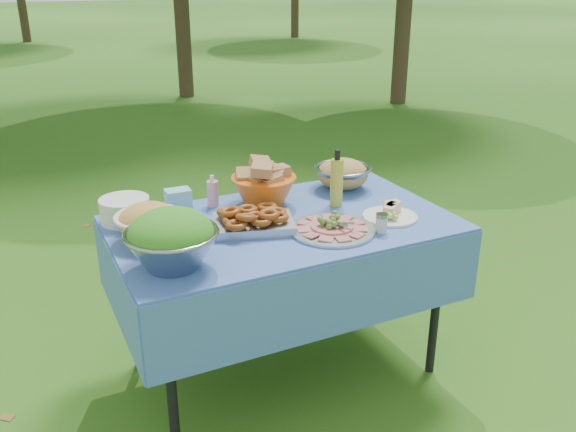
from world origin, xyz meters
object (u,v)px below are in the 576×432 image
(charcuterie_platter, at_px, (332,222))
(picnic_table, at_px, (283,298))
(pasta_bowl_steel, at_px, (343,173))
(oil_bottle, at_px, (337,178))
(plate_stack, at_px, (125,210))
(salad_bowl, at_px, (171,239))
(bread_bowl, at_px, (264,183))

(charcuterie_platter, bearing_deg, picnic_table, 128.15)
(pasta_bowl_steel, distance_m, oil_bottle, 0.26)
(plate_stack, xyz_separation_m, charcuterie_platter, (0.75, -0.49, -0.01))
(plate_stack, bearing_deg, pasta_bowl_steel, -1.39)
(picnic_table, xyz_separation_m, oil_bottle, (0.31, 0.08, 0.51))
(picnic_table, distance_m, charcuterie_platter, 0.48)
(salad_bowl, bearing_deg, oil_bottle, 18.85)
(oil_bottle, bearing_deg, charcuterie_platter, -123.00)
(plate_stack, height_order, charcuterie_platter, plate_stack)
(pasta_bowl_steel, bearing_deg, salad_bowl, -153.83)
(bread_bowl, bearing_deg, pasta_bowl_steel, 4.72)
(picnic_table, distance_m, salad_bowl, 0.77)
(salad_bowl, xyz_separation_m, oil_bottle, (0.86, 0.29, 0.02))
(oil_bottle, bearing_deg, plate_stack, 165.95)
(plate_stack, distance_m, pasta_bowl_steel, 1.08)
(salad_bowl, height_order, charcuterie_platter, salad_bowl)
(salad_bowl, relative_size, oil_bottle, 1.28)
(plate_stack, relative_size, charcuterie_platter, 0.59)
(plate_stack, height_order, bread_bowl, bread_bowl)
(plate_stack, relative_size, bread_bowl, 0.71)
(pasta_bowl_steel, xyz_separation_m, charcuterie_platter, (-0.32, -0.46, -0.03))
(picnic_table, relative_size, oil_bottle, 5.48)
(pasta_bowl_steel, bearing_deg, charcuterie_platter, -124.83)
(bread_bowl, relative_size, charcuterie_platter, 0.83)
(salad_bowl, relative_size, pasta_bowl_steel, 1.23)
(picnic_table, xyz_separation_m, salad_bowl, (-0.55, -0.22, 0.49))
(oil_bottle, bearing_deg, picnic_table, -165.99)
(bread_bowl, bearing_deg, plate_stack, 174.30)
(plate_stack, distance_m, oil_bottle, 0.95)
(picnic_table, relative_size, salad_bowl, 4.27)
(picnic_table, xyz_separation_m, charcuterie_platter, (0.14, -0.18, 0.42))
(picnic_table, xyz_separation_m, plate_stack, (-0.61, 0.31, 0.43))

